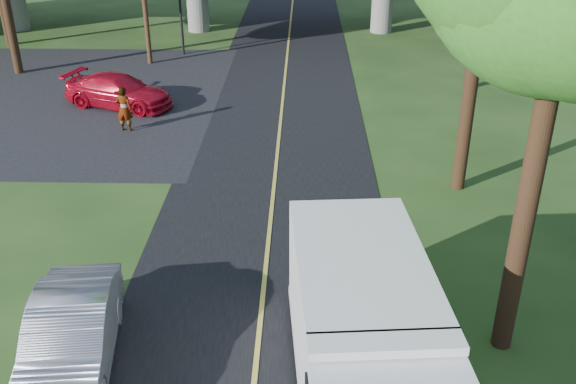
{
  "coord_description": "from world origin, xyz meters",
  "views": [
    {
      "loc": [
        0.97,
        -10.53,
        9.63
      ],
      "look_at": [
        0.57,
        5.33,
        1.6
      ],
      "focal_mm": 40.0,
      "sensor_mm": 36.0,
      "label": 1
    }
  ],
  "objects_px": {
    "step_van": "(365,339)",
    "red_sedan": "(119,91)",
    "silver_sedan": "(71,338)",
    "pedestrian": "(124,109)"
  },
  "relations": [
    {
      "from": "step_van",
      "to": "red_sedan",
      "type": "xyz_separation_m",
      "value": [
        -9.5,
        17.72,
        -0.88
      ]
    },
    {
      "from": "pedestrian",
      "to": "red_sedan",
      "type": "bearing_deg",
      "value": -63.69
    },
    {
      "from": "red_sedan",
      "to": "step_van",
      "type": "bearing_deg",
      "value": -132.76
    },
    {
      "from": "step_van",
      "to": "red_sedan",
      "type": "distance_m",
      "value": 20.12
    },
    {
      "from": "step_van",
      "to": "red_sedan",
      "type": "relative_size",
      "value": 1.45
    },
    {
      "from": "step_van",
      "to": "silver_sedan",
      "type": "height_order",
      "value": "step_van"
    },
    {
      "from": "red_sedan",
      "to": "pedestrian",
      "type": "bearing_deg",
      "value": -141.93
    },
    {
      "from": "red_sedan",
      "to": "pedestrian",
      "type": "distance_m",
      "value": 3.15
    },
    {
      "from": "step_van",
      "to": "silver_sedan",
      "type": "bearing_deg",
      "value": 167.41
    },
    {
      "from": "step_van",
      "to": "silver_sedan",
      "type": "distance_m",
      "value": 6.19
    }
  ]
}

